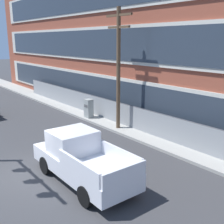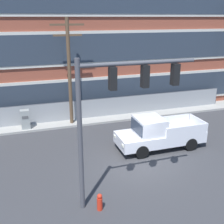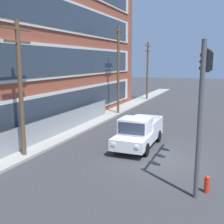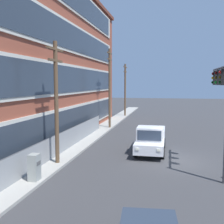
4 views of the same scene
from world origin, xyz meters
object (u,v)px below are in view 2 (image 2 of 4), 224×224
pickup_truck_white (158,134)px  traffic_signal_mast (117,101)px  electrical_cabinet (25,120)px  fire_hydrant (100,202)px  utility_pole_near_corner (69,68)px

pickup_truck_white → traffic_signal_mast: bearing=-134.8°
pickup_truck_white → electrical_cabinet: size_ratio=3.55×
electrical_cabinet → fire_hydrant: size_ratio=2.01×
traffic_signal_mast → fire_hydrant: traffic_signal_mast is taller
fire_hydrant → traffic_signal_mast: bearing=24.5°
electrical_cabinet → traffic_signal_mast: bearing=-70.1°
traffic_signal_mast → pickup_truck_white: size_ratio=1.16×
traffic_signal_mast → utility_pole_near_corner: 9.94m
pickup_truck_white → fire_hydrant: 6.94m
traffic_signal_mast → electrical_cabinet: size_ratio=4.12×
utility_pole_near_corner → fire_hydrant: (-0.70, -10.33, -3.98)m
electrical_cabinet → fire_hydrant: (2.67, -10.21, -0.40)m
pickup_truck_white → utility_pole_near_corner: (-4.41, 5.67, 3.39)m
electrical_cabinet → fire_hydrant: bearing=-75.3°
traffic_signal_mast → pickup_truck_white: bearing=45.2°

